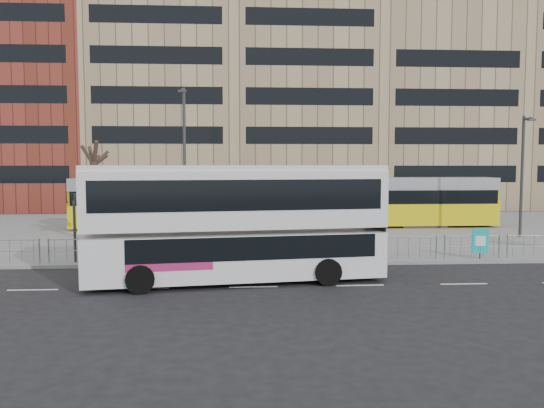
{
  "coord_description": "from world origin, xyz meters",
  "views": [
    {
      "loc": [
        -2.47,
        -23.36,
        4.56
      ],
      "look_at": [
        -0.71,
        6.0,
        2.33
      ],
      "focal_mm": 35.0,
      "sensor_mm": 36.0,
      "label": 1
    }
  ],
  "objects": [
    {
      "name": "ground",
      "position": [
        0.0,
        0.0,
        0.0
      ],
      "size": [
        120.0,
        120.0,
        0.0
      ],
      "primitive_type": "plane",
      "color": "black",
      "rests_on": "ground"
    },
    {
      "name": "pedestrian",
      "position": [
        -5.87,
        4.2,
        1.07
      ],
      "size": [
        0.61,
        0.77,
        1.84
      ],
      "primitive_type": "imported",
      "rotation": [
        0.0,
        0.0,
        1.29
      ],
      "color": "black",
      "rests_on": "plaza"
    },
    {
      "name": "lamp_post_east",
      "position": [
        14.39,
        7.39,
        4.14
      ],
      "size": [
        0.45,
        1.04,
        7.25
      ],
      "color": "#2D2D30",
      "rests_on": "plaza"
    },
    {
      "name": "traffic_light_west",
      "position": [
        -9.88,
        0.62,
        2.12
      ],
      "size": [
        0.22,
        0.24,
        3.1
      ],
      "rotation": [
        0.0,
        0.0,
        -0.29
      ],
      "color": "#2D2D30",
      "rests_on": "plaza"
    },
    {
      "name": "building_row",
      "position": [
        1.55,
        34.27,
        12.91
      ],
      "size": [
        70.4,
        18.4,
        31.2
      ],
      "color": "maroon",
      "rests_on": "ground"
    },
    {
      "name": "road_markings",
      "position": [
        1.0,
        -4.0,
        0.01
      ],
      "size": [
        62.0,
        0.12,
        0.01
      ],
      "primitive_type": "cube",
      "color": "white",
      "rests_on": "ground"
    },
    {
      "name": "bare_tree",
      "position": [
        -10.5,
        6.33,
        5.89
      ],
      "size": [
        4.24,
        4.24,
        7.7
      ],
      "color": "black",
      "rests_on": "plaza"
    },
    {
      "name": "lamp_post_west",
      "position": [
        -5.73,
        7.96,
        4.93
      ],
      "size": [
        0.45,
        1.04,
        8.81
      ],
      "color": "#2D2D30",
      "rests_on": "plaza"
    },
    {
      "name": "ad_panel",
      "position": [
        8.65,
        0.4,
        0.97
      ],
      "size": [
        0.75,
        0.11,
        1.41
      ],
      "rotation": [
        0.0,
        0.0,
        -0.07
      ],
      "color": "#2D2D30",
      "rests_on": "plaza"
    },
    {
      "name": "double_decker_bus",
      "position": [
        -2.61,
        -3.05,
        2.43
      ],
      "size": [
        11.5,
        4.03,
        4.5
      ],
      "rotation": [
        0.0,
        0.0,
        0.13
      ],
      "color": "silver",
      "rests_on": "ground"
    },
    {
      "name": "kerb",
      "position": [
        0.0,
        0.05,
        0.07
      ],
      "size": [
        64.0,
        0.25,
        0.17
      ],
      "primitive_type": "cube",
      "color": "gray",
      "rests_on": "ground"
    },
    {
      "name": "tram",
      "position": [
        0.82,
        13.25,
        1.88
      ],
      "size": [
        29.25,
        3.08,
        3.44
      ],
      "rotation": [
        0.0,
        0.0,
        0.01
      ],
      "color": "#DAC80B",
      "rests_on": "plaza"
    },
    {
      "name": "pedestrian_barrier",
      "position": [
        2.0,
        0.5,
        0.98
      ],
      "size": [
        32.07,
        0.07,
        1.1
      ],
      "color": "#919399",
      "rests_on": "plaza"
    },
    {
      "name": "plaza",
      "position": [
        0.0,
        12.0,
        0.07
      ],
      "size": [
        64.0,
        24.0,
        0.15
      ],
      "primitive_type": "cube",
      "color": "slate",
      "rests_on": "ground"
    }
  ]
}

